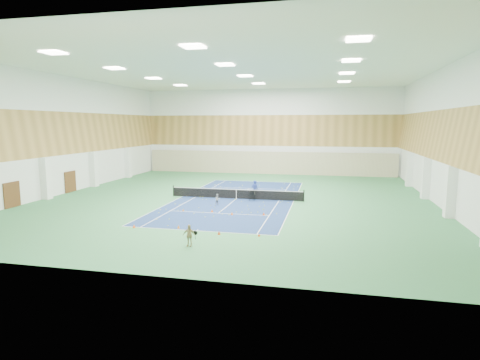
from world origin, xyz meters
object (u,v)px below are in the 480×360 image
Objects in this scene: coach at (255,189)px; child_apron at (189,235)px; tennis_net at (236,193)px; ball_cart at (252,196)px; child_court at (218,199)px.

coach reaches higher than child_apron.
tennis_net is 14.64× the size of ball_cart.
child_apron reaches higher than child_court.
coach reaches higher than ball_cart.
tennis_net is 9.81× the size of child_apron.
coach is 1.78× the size of child_court.
child_apron is (-1.00, -15.80, -0.23)m from coach.
child_apron is at bearing 63.12° from coach.
tennis_net is 1.75m from ball_cart.
tennis_net is 3.36m from child_court.
coach is at bearing 82.33° from ball_cart.
ball_cart is at bearing 1.30° from child_court.
child_court reaches higher than ball_cart.
child_apron reaches higher than ball_cart.
child_apron is (0.67, -15.20, 0.10)m from tennis_net.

